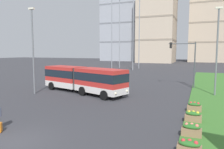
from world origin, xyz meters
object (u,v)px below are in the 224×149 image
flower_planter_2 (193,116)px  streetlight_median (217,48)px  flower_planter_3 (194,107)px  traffic_light_far_right (186,57)px  apartment_tower_westcentre (157,20)px  flower_planter_1 (192,130)px  apartment_tower_west (123,16)px  flower_planter_0 (189,148)px  streetlight_left (33,48)px  apartment_tower_centre (211,5)px  articulated_bus (83,79)px  car_black_sedan (97,78)px

flower_planter_2 → streetlight_median: size_ratio=0.11×
flower_planter_3 → traffic_light_far_right: 12.59m
streetlight_median → apartment_tower_westcentre: size_ratio=0.25×
flower_planter_1 → flower_planter_2: bearing=90.0°
traffic_light_far_right → apartment_tower_west: bearing=115.3°
apartment_tower_westcentre → flower_planter_0: bearing=-78.2°
flower_planter_1 → flower_planter_2: size_ratio=1.00×
streetlight_left → apartment_tower_centre: 97.41m
articulated_bus → flower_planter_2: size_ratio=10.86×
traffic_light_far_right → streetlight_median: 5.59m
articulated_bus → traffic_light_far_right: bearing=37.0°
articulated_bus → apartment_tower_centre: (16.34, 90.02, 24.57)m
traffic_light_far_right → flower_planter_2: bearing=-84.2°
flower_planter_0 → flower_planter_3: bearing=90.0°
traffic_light_far_right → articulated_bus: bearing=-143.0°
car_black_sedan → flower_planter_1: car_black_sedan is taller
car_black_sedan → apartment_tower_west: size_ratio=0.10×
articulated_bus → streetlight_left: size_ratio=1.23×
articulated_bus → flower_planter_1: bearing=-36.5°
apartment_tower_west → apartment_tower_westcentre: bearing=-28.8°
flower_planter_0 → apartment_tower_centre: apartment_tower_centre is taller
car_black_sedan → traffic_light_far_right: bearing=-0.6°
articulated_bus → streetlight_median: 15.36m
flower_planter_0 → flower_planter_1: size_ratio=1.00×
articulated_bus → flower_planter_1: articulated_bus is taller
flower_planter_2 → apartment_tower_centre: apartment_tower_centre is taller
apartment_tower_westcentre → apartment_tower_centre: 27.18m
streetlight_left → flower_planter_1: bearing=-20.6°
flower_planter_2 → flower_planter_3: (0.00, 2.83, 0.00)m
flower_planter_0 → traffic_light_far_right: bearing=94.3°
flower_planter_2 → flower_planter_3: size_ratio=1.00×
traffic_light_far_right → streetlight_left: 19.34m
traffic_light_far_right → streetlight_median: bearing=-51.6°
apartment_tower_west → apartment_tower_centre: (42.72, 2.56, 2.49)m
car_black_sedan → apartment_tower_west: bearing=106.9°
streetlight_left → apartment_tower_centre: (21.22, 92.75, 20.90)m
flower_planter_2 → streetlight_left: streetlight_left is taller
flower_planter_1 → flower_planter_3: size_ratio=1.00×
apartment_tower_west → flower_planter_3: bearing=-66.9°
car_black_sedan → flower_planter_2: size_ratio=4.17×
apartment_tower_westcentre → apartment_tower_centre: size_ratio=0.72×
flower_planter_1 → flower_planter_2: 2.79m
flower_planter_2 → traffic_light_far_right: traffic_light_far_right is taller
flower_planter_2 → flower_planter_3: 2.83m
traffic_light_far_right → car_black_sedan: bearing=179.4°
flower_planter_3 → streetlight_left: bearing=177.0°
flower_planter_3 → streetlight_median: size_ratio=0.11×
apartment_tower_west → apartment_tower_westcentre: size_ratio=1.25×
flower_planter_2 → apartment_tower_west: (-38.87, 93.92, 23.31)m
flower_planter_2 → apartment_tower_westcentre: 86.72m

